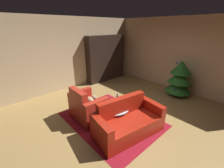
{
  "coord_description": "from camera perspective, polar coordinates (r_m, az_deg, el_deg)",
  "views": [
    {
      "loc": [
        2.34,
        -2.41,
        2.37
      ],
      "look_at": [
        -0.47,
        0.11,
        0.87
      ],
      "focal_mm": 23.46,
      "sensor_mm": 36.0,
      "label": 1
    }
  ],
  "objects": [
    {
      "name": "ground_plane",
      "position": [
        4.11,
        3.29,
        -13.6
      ],
      "size": [
        7.55,
        7.55,
        0.0
      ],
      "primitive_type": "plane",
      "color": "olive"
    },
    {
      "name": "wall_back",
      "position": [
        6.14,
        25.4,
        10.12
      ],
      "size": [
        6.01,
        0.06,
        2.71
      ],
      "primitive_type": "cube",
      "color": "tan",
      "rests_on": "ground"
    },
    {
      "name": "wall_left",
      "position": [
        5.92,
        -17.62,
        10.83
      ],
      "size": [
        0.06,
        6.41,
        2.71
      ],
      "primitive_type": "cube",
      "color": "tan",
      "rests_on": "ground"
    },
    {
      "name": "area_rug",
      "position": [
        4.1,
        -0.32,
        -13.57
      ],
      "size": [
        2.52,
        1.93,
        0.01
      ],
      "primitive_type": "cube",
      "color": "maroon",
      "rests_on": "ground"
    },
    {
      "name": "bookshelf_unit",
      "position": [
        6.78,
        -1.61,
        10.09
      ],
      "size": [
        0.35,
        1.94,
        2.01
      ],
      "color": "black",
      "rests_on": "ground"
    },
    {
      "name": "armchair_red",
      "position": [
        4.05,
        -9.61,
        -9.06
      ],
      "size": [
        1.0,
        0.72,
        0.9
      ],
      "color": "maroon",
      "rests_on": "ground"
    },
    {
      "name": "couch_red",
      "position": [
        3.55,
        6.12,
        -14.49
      ],
      "size": [
        1.0,
        1.71,
        0.81
      ],
      "color": "#9C1D0F",
      "rests_on": "ground"
    },
    {
      "name": "coffee_table",
      "position": [
        3.78,
        0.74,
        -9.37
      ],
      "size": [
        0.79,
        0.79,
        0.45
      ],
      "color": "black",
      "rests_on": "ground"
    },
    {
      "name": "book_stack_on_table",
      "position": [
        3.77,
        0.0,
        -8.12
      ],
      "size": [
        0.22,
        0.19,
        0.08
      ],
      "color": "gray",
      "rests_on": "coffee_table"
    },
    {
      "name": "bottle_on_table",
      "position": [
        3.88,
        2.04,
        -5.98
      ],
      "size": [
        0.06,
        0.06,
        0.28
      ],
      "color": "navy",
      "rests_on": "coffee_table"
    },
    {
      "name": "decorated_tree",
      "position": [
        5.69,
        24.9,
        2.13
      ],
      "size": [
        0.88,
        0.88,
        1.28
      ],
      "color": "brown",
      "rests_on": "ground"
    }
  ]
}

